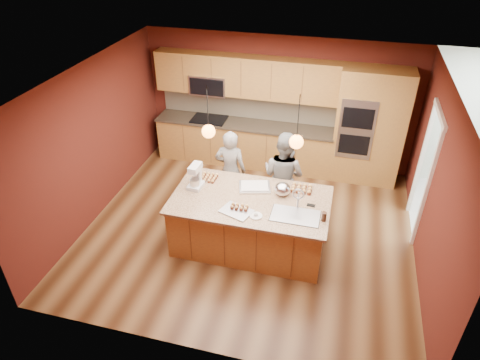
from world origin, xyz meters
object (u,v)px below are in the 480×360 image
(island, at_px, (251,222))
(mixing_bowl, at_px, (283,189))
(person_left, at_px, (230,171))
(person_right, at_px, (283,176))
(stand_mixer, at_px, (196,178))

(island, relative_size, mixing_bowl, 9.63)
(island, relative_size, person_left, 1.59)
(person_left, height_order, person_right, person_right)
(island, bearing_deg, stand_mixer, 172.86)
(stand_mixer, bearing_deg, person_right, 36.76)
(mixing_bowl, bearing_deg, island, -150.33)
(person_left, bearing_deg, person_right, 178.81)
(island, xyz_separation_m, stand_mixer, (-0.95, 0.12, 0.62))
(stand_mixer, xyz_separation_m, mixing_bowl, (1.39, 0.13, -0.07))
(island, distance_m, person_left, 1.16)
(mixing_bowl, bearing_deg, person_left, 146.47)
(person_right, relative_size, mixing_bowl, 6.41)
(person_left, distance_m, person_right, 0.95)
(person_left, relative_size, person_right, 0.94)
(person_left, xyz_separation_m, stand_mixer, (-0.35, -0.83, 0.31))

